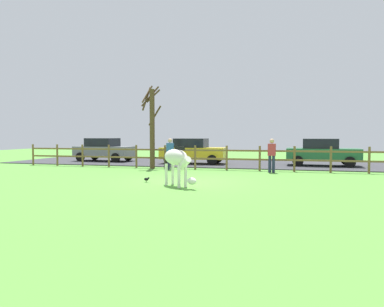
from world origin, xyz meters
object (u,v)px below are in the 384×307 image
parked_car_grey (104,149)px  parked_car_yellow (193,151)px  visitor_right_of_tree (272,154)px  visitor_left_of_tree (170,152)px  zebra (177,160)px  parked_car_green (322,152)px  crow_on_grass (147,179)px  bare_tree (152,125)px

parked_car_grey → parked_car_yellow: 6.46m
parked_car_yellow → visitor_right_of_tree: bearing=-37.4°
visitor_left_of_tree → zebra: bearing=-69.3°
zebra → parked_car_green: 11.26m
crow_on_grass → visitor_right_of_tree: 6.66m
parked_car_green → visitor_left_of_tree: (-7.87, -4.04, 0.06)m
zebra → parked_car_yellow: parked_car_yellow is taller
bare_tree → parked_car_green: bearing=21.4°
bare_tree → visitor_left_of_tree: 1.96m
visitor_right_of_tree → bare_tree: bearing=175.0°
crow_on_grass → visitor_right_of_tree: visitor_right_of_tree is taller
zebra → visitor_left_of_tree: (-2.13, 5.64, -0.02)m
bare_tree → visitor_right_of_tree: 6.57m
parked_car_grey → parked_car_yellow: same height
bare_tree → parked_car_yellow: size_ratio=1.13×
bare_tree → parked_car_yellow: 3.85m
parked_car_grey → visitor_right_of_tree: bearing=-20.8°
visitor_left_of_tree → parked_car_green: bearing=27.2°
visitor_right_of_tree → parked_car_green: bearing=56.8°
parked_car_grey → zebra: bearing=-50.0°
bare_tree → parked_car_green: bare_tree is taller
bare_tree → zebra: bare_tree is taller
crow_on_grass → parked_car_yellow: bearing=92.8°
bare_tree → crow_on_grass: size_ratio=21.11×
bare_tree → parked_car_green: (9.07, 3.56, -1.54)m
zebra → parked_car_green: size_ratio=0.40×
visitor_left_of_tree → visitor_right_of_tree: bearing=-0.8°
visitor_right_of_tree → parked_car_yellow: bearing=142.6°
parked_car_green → visitor_right_of_tree: bearing=-123.2°
visitor_right_of_tree → parked_car_grey: bearing=159.2°
bare_tree → crow_on_grass: 6.15m
crow_on_grass → bare_tree: bearing=109.2°
zebra → parked_car_green: parked_car_green is taller
parked_car_yellow → visitor_right_of_tree: (4.91, -3.76, 0.06)m
bare_tree → visitor_left_of_tree: size_ratio=2.77×
bare_tree → zebra: bearing=-61.5°
parked_car_grey → visitor_right_of_tree: 12.14m
parked_car_grey → parked_car_yellow: bearing=-4.9°
zebra → visitor_left_of_tree: visitor_left_of_tree is taller
zebra → visitor_right_of_tree: (3.05, 5.57, -0.02)m
zebra → crow_on_grass: (-1.44, 0.72, -0.80)m
zebra → parked_car_yellow: 9.51m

